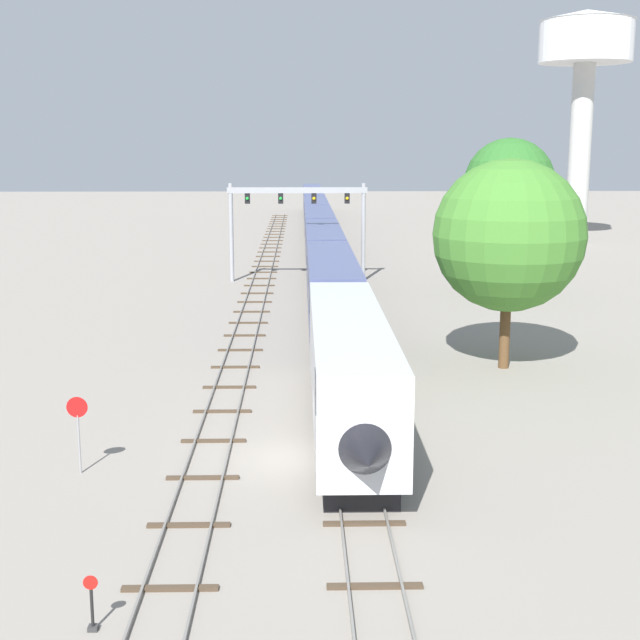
{
  "coord_description": "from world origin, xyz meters",
  "views": [
    {
      "loc": [
        0.05,
        -31.77,
        11.69
      ],
      "look_at": [
        1.0,
        12.0,
        3.0
      ],
      "focal_mm": 49.39,
      "sensor_mm": 36.0,
      "label": 1
    }
  ],
  "objects_px": {
    "signal_gantry": "(297,210)",
    "water_tower": "(585,56)",
    "stop_sign": "(78,424)",
    "switch_stand": "(92,611)",
    "trackside_tree_left": "(509,184)",
    "trackside_tree_mid": "(509,236)",
    "passenger_train": "(319,231)"
  },
  "relations": [
    {
      "from": "signal_gantry",
      "to": "trackside_tree_mid",
      "type": "distance_m",
      "value": 32.96
    },
    {
      "from": "passenger_train",
      "to": "trackside_tree_mid",
      "type": "xyz_separation_m",
      "value": [
        8.88,
        -49.83,
        4.47
      ]
    },
    {
      "from": "switch_stand",
      "to": "stop_sign",
      "type": "xyz_separation_m",
      "value": [
        -2.9,
        10.63,
        1.35
      ]
    },
    {
      "from": "passenger_train",
      "to": "trackside_tree_mid",
      "type": "relative_size",
      "value": 12.61
    },
    {
      "from": "water_tower",
      "to": "stop_sign",
      "type": "height_order",
      "value": "water_tower"
    },
    {
      "from": "stop_sign",
      "to": "trackside_tree_mid",
      "type": "relative_size",
      "value": 0.26
    },
    {
      "from": "trackside_tree_left",
      "to": "trackside_tree_mid",
      "type": "relative_size",
      "value": 1.11
    },
    {
      "from": "trackside_tree_left",
      "to": "signal_gantry",
      "type": "bearing_deg",
      "value": 156.11
    },
    {
      "from": "stop_sign",
      "to": "switch_stand",
      "type": "bearing_deg",
      "value": -74.74
    },
    {
      "from": "switch_stand",
      "to": "water_tower",
      "type": "bearing_deg",
      "value": 66.0
    },
    {
      "from": "passenger_train",
      "to": "switch_stand",
      "type": "relative_size",
      "value": 95.74
    },
    {
      "from": "water_tower",
      "to": "switch_stand",
      "type": "height_order",
      "value": "water_tower"
    },
    {
      "from": "passenger_train",
      "to": "signal_gantry",
      "type": "relative_size",
      "value": 11.55
    },
    {
      "from": "passenger_train",
      "to": "stop_sign",
      "type": "xyz_separation_m",
      "value": [
        -10.0,
        -64.91,
        -0.74
      ]
    },
    {
      "from": "switch_stand",
      "to": "trackside_tree_left",
      "type": "bearing_deg",
      "value": 66.49
    },
    {
      "from": "switch_stand",
      "to": "stop_sign",
      "type": "height_order",
      "value": "stop_sign"
    },
    {
      "from": "trackside_tree_left",
      "to": "passenger_train",
      "type": "bearing_deg",
      "value": 118.77
    },
    {
      "from": "switch_stand",
      "to": "stop_sign",
      "type": "relative_size",
      "value": 0.51
    },
    {
      "from": "signal_gantry",
      "to": "water_tower",
      "type": "relative_size",
      "value": 0.44
    },
    {
      "from": "signal_gantry",
      "to": "trackside_tree_left",
      "type": "relative_size",
      "value": 0.98
    },
    {
      "from": "trackside_tree_mid",
      "to": "trackside_tree_left",
      "type": "bearing_deg",
      "value": 76.93
    },
    {
      "from": "signal_gantry",
      "to": "trackside_tree_left",
      "type": "height_order",
      "value": "trackside_tree_left"
    },
    {
      "from": "signal_gantry",
      "to": "water_tower",
      "type": "bearing_deg",
      "value": 41.75
    },
    {
      "from": "trackside_tree_mid",
      "to": "water_tower",
      "type": "bearing_deg",
      "value": 69.64
    },
    {
      "from": "signal_gantry",
      "to": "stop_sign",
      "type": "xyz_separation_m",
      "value": [
        -7.75,
        -46.09,
        -4.34
      ]
    },
    {
      "from": "passenger_train",
      "to": "stop_sign",
      "type": "distance_m",
      "value": 65.68
    },
    {
      "from": "passenger_train",
      "to": "water_tower",
      "type": "relative_size",
      "value": 5.12
    },
    {
      "from": "passenger_train",
      "to": "trackside_tree_left",
      "type": "distance_m",
      "value": 30.49
    },
    {
      "from": "stop_sign",
      "to": "passenger_train",
      "type": "bearing_deg",
      "value": 81.24
    },
    {
      "from": "water_tower",
      "to": "trackside_tree_mid",
      "type": "relative_size",
      "value": 2.46
    },
    {
      "from": "signal_gantry",
      "to": "stop_sign",
      "type": "bearing_deg",
      "value": -99.54
    },
    {
      "from": "passenger_train",
      "to": "signal_gantry",
      "type": "distance_m",
      "value": 19.29
    }
  ]
}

